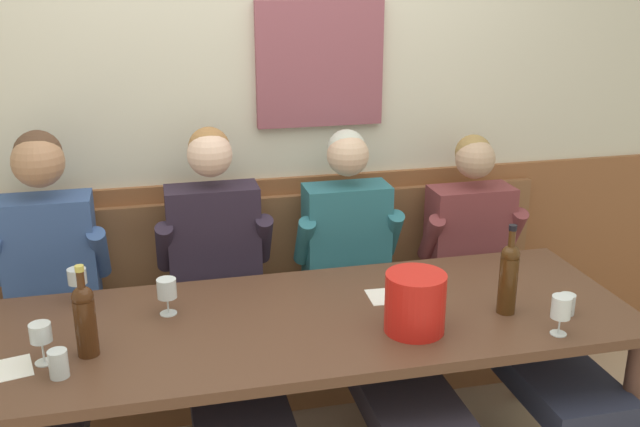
# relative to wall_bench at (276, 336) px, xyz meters

# --- Properties ---
(room_wall_back) EXTENTS (6.80, 0.12, 2.80)m
(room_wall_back) POSITION_rel_wall_bench_xyz_m (0.00, 0.26, 1.12)
(room_wall_back) COLOR beige
(room_wall_back) RESTS_ON ground
(wood_wainscot_panel) EXTENTS (6.80, 0.03, 1.02)m
(wood_wainscot_panel) POSITION_rel_wall_bench_xyz_m (0.00, 0.21, 0.23)
(wood_wainscot_panel) COLOR brown
(wood_wainscot_panel) RESTS_ON ground
(wall_bench) EXTENTS (2.77, 0.42, 0.94)m
(wall_bench) POSITION_rel_wall_bench_xyz_m (0.00, 0.00, 0.00)
(wall_bench) COLOR brown
(wall_bench) RESTS_ON ground
(dining_table) EXTENTS (2.47, 0.86, 0.75)m
(dining_table) POSITION_rel_wall_bench_xyz_m (0.00, -0.73, 0.39)
(dining_table) COLOR brown
(dining_table) RESTS_ON ground
(person_center_left_seat) EXTENTS (0.49, 1.33, 1.35)m
(person_center_left_seat) POSITION_rel_wall_bench_xyz_m (-0.98, -0.37, 0.38)
(person_center_left_seat) COLOR #2C3335
(person_center_left_seat) RESTS_ON ground
(person_left_seat) EXTENTS (0.52, 1.32, 1.33)m
(person_left_seat) POSITION_rel_wall_bench_xyz_m (-0.28, -0.39, 0.35)
(person_left_seat) COLOR #34323A
(person_left_seat) RESTS_ON ground
(person_right_seat) EXTENTS (0.50, 1.32, 1.29)m
(person_right_seat) POSITION_rel_wall_bench_xyz_m (0.34, -0.40, 0.33)
(person_right_seat) COLOR #252D30
(person_right_seat) RESTS_ON ground
(person_center_right_seat) EXTENTS (0.51, 1.32, 1.23)m
(person_center_right_seat) POSITION_rel_wall_bench_xyz_m (0.97, -0.42, 0.30)
(person_center_right_seat) COLOR #323742
(person_center_right_seat) RESTS_ON ground
(ice_bucket) EXTENTS (0.22, 0.22, 0.22)m
(ice_bucket) POSITION_rel_wall_bench_xyz_m (0.35, -0.92, 0.57)
(ice_bucket) COLOR red
(ice_bucket) RESTS_ON dining_table
(wine_bottle_clear_water) EXTENTS (0.07, 0.07, 0.33)m
(wine_bottle_clear_water) POSITION_rel_wall_bench_xyz_m (-0.78, -0.83, 0.60)
(wine_bottle_clear_water) COLOR #40220F
(wine_bottle_clear_water) RESTS_ON dining_table
(wine_bottle_amber_mid) EXTENTS (0.07, 0.07, 0.35)m
(wine_bottle_amber_mid) POSITION_rel_wall_bench_xyz_m (0.74, -0.86, 0.61)
(wine_bottle_amber_mid) COLOR #42270F
(wine_bottle_amber_mid) RESTS_ON dining_table
(wine_glass_by_bottle) EXTENTS (0.07, 0.07, 0.15)m
(wine_glass_by_bottle) POSITION_rel_wall_bench_xyz_m (0.84, -1.06, 0.57)
(wine_glass_by_bottle) COLOR silver
(wine_glass_by_bottle) RESTS_ON dining_table
(wine_glass_center_rear) EXTENTS (0.07, 0.07, 0.14)m
(wine_glass_center_rear) POSITION_rel_wall_bench_xyz_m (-0.84, -0.39, 0.56)
(wine_glass_center_rear) COLOR silver
(wine_glass_center_rear) RESTS_ON dining_table
(wine_glass_left_end) EXTENTS (0.07, 0.07, 0.14)m
(wine_glass_left_end) POSITION_rel_wall_bench_xyz_m (-0.92, -0.85, 0.57)
(wine_glass_left_end) COLOR silver
(wine_glass_left_end) RESTS_ON dining_table
(wine_glass_mid_left) EXTENTS (0.07, 0.07, 0.14)m
(wine_glass_mid_left) POSITION_rel_wall_bench_xyz_m (-0.51, -0.58, 0.56)
(wine_glass_mid_left) COLOR silver
(wine_glass_mid_left) RESTS_ON dining_table
(water_tumbler_right) EXTENTS (0.06, 0.06, 0.08)m
(water_tumbler_right) POSITION_rel_wall_bench_xyz_m (0.96, -0.92, 0.50)
(water_tumbler_right) COLOR silver
(water_tumbler_right) RESTS_ON dining_table
(water_tumbler_left) EXTENTS (0.06, 0.06, 0.09)m
(water_tumbler_left) POSITION_rel_wall_bench_xyz_m (-0.86, -0.95, 0.51)
(water_tumbler_left) COLOR silver
(water_tumbler_left) RESTS_ON dining_table
(tasting_sheet_right_guest) EXTENTS (0.22, 0.16, 0.00)m
(tasting_sheet_right_guest) POSITION_rel_wall_bench_xyz_m (0.37, -0.63, 0.47)
(tasting_sheet_right_guest) COLOR white
(tasting_sheet_right_guest) RESTS_ON dining_table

